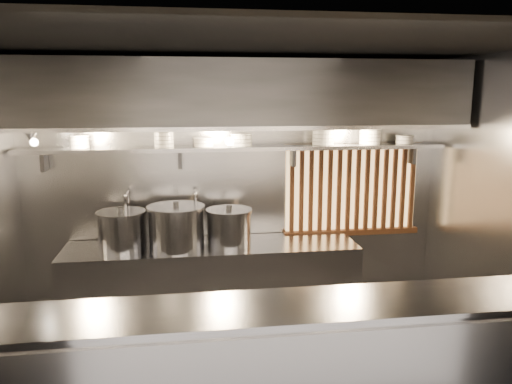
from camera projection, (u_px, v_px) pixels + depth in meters
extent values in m
plane|color=black|center=(256.00, 384.00, 4.26)|extent=(4.50, 4.50, 0.00)
plane|color=black|center=(256.00, 43.00, 3.72)|extent=(4.50, 4.50, 0.00)
plane|color=gray|center=(237.00, 190.00, 5.44)|extent=(4.50, 0.00, 4.50)
cube|color=#9D9DA2|center=(278.00, 308.00, 3.12)|extent=(4.50, 0.56, 0.03)
cube|color=#9D9DA2|center=(213.00, 286.00, 5.23)|extent=(3.00, 0.70, 0.90)
cube|color=#9D9DA2|center=(238.00, 148.00, 5.18)|extent=(4.40, 0.34, 0.04)
cube|color=#2D2D30|center=(240.00, 95.00, 4.86)|extent=(4.40, 0.80, 0.65)
cube|color=#9D9DA2|center=(245.00, 129.00, 4.53)|extent=(4.40, 0.03, 0.04)
cube|color=#FFC572|center=(351.00, 189.00, 5.61)|extent=(1.50, 0.02, 0.92)
cube|color=brown|center=(355.00, 146.00, 5.47)|extent=(1.56, 0.06, 0.06)
cube|color=brown|center=(351.00, 232.00, 5.66)|extent=(1.56, 0.06, 0.06)
cube|color=brown|center=(292.00, 192.00, 5.47)|extent=(0.04, 0.04, 0.92)
cube|color=brown|center=(301.00, 191.00, 5.48)|extent=(0.04, 0.04, 0.92)
cube|color=brown|center=(311.00, 191.00, 5.50)|extent=(0.04, 0.04, 0.92)
cube|color=brown|center=(320.00, 191.00, 5.51)|extent=(0.04, 0.04, 0.92)
cube|color=brown|center=(330.00, 191.00, 5.53)|extent=(0.04, 0.04, 0.92)
cube|color=brown|center=(339.00, 190.00, 5.54)|extent=(0.04, 0.04, 0.92)
cube|color=brown|center=(348.00, 190.00, 5.56)|extent=(0.04, 0.04, 0.92)
cube|color=brown|center=(358.00, 190.00, 5.57)|extent=(0.04, 0.04, 0.92)
cube|color=brown|center=(367.00, 189.00, 5.59)|extent=(0.04, 0.04, 0.92)
cube|color=brown|center=(376.00, 189.00, 5.60)|extent=(0.04, 0.04, 0.92)
cube|color=brown|center=(385.00, 189.00, 5.62)|extent=(0.04, 0.04, 0.92)
cube|color=brown|center=(394.00, 189.00, 5.63)|extent=(0.04, 0.04, 0.92)
cube|color=brown|center=(403.00, 188.00, 5.65)|extent=(0.04, 0.04, 0.92)
cube|color=brown|center=(412.00, 188.00, 5.66)|extent=(0.04, 0.04, 0.92)
cylinder|color=silver|center=(129.00, 213.00, 5.27)|extent=(0.03, 0.03, 0.48)
sphere|color=silver|center=(128.00, 191.00, 5.23)|extent=(0.04, 0.04, 0.04)
cylinder|color=silver|center=(127.00, 194.00, 5.10)|extent=(0.03, 0.26, 0.03)
sphere|color=silver|center=(125.00, 196.00, 4.98)|extent=(0.04, 0.04, 0.04)
cylinder|color=silver|center=(126.00, 203.00, 4.99)|extent=(0.03, 0.03, 0.14)
cylinder|color=silver|center=(196.00, 211.00, 5.37)|extent=(0.03, 0.03, 0.48)
sphere|color=silver|center=(195.00, 189.00, 5.33)|extent=(0.04, 0.04, 0.04)
cylinder|color=silver|center=(195.00, 192.00, 5.20)|extent=(0.03, 0.26, 0.03)
sphere|color=silver|center=(196.00, 194.00, 5.07)|extent=(0.04, 0.04, 0.04)
cylinder|color=silver|center=(196.00, 201.00, 5.09)|extent=(0.03, 0.03, 0.14)
cone|color=#9D9DA2|center=(31.00, 135.00, 4.42)|extent=(0.25, 0.27, 0.20)
sphere|color=#FFE0B2|center=(34.00, 142.00, 4.41)|extent=(0.07, 0.07, 0.07)
cylinder|color=#2D2D30|center=(33.00, 126.00, 4.50)|extent=(0.02, 0.22, 0.02)
cylinder|color=#2D2D30|center=(229.00, 134.00, 5.02)|extent=(0.01, 0.01, 0.12)
sphere|color=#FFE0B2|center=(229.00, 141.00, 5.03)|extent=(0.09, 0.09, 0.09)
cylinder|color=#9D9DA2|center=(177.00, 229.00, 5.01)|extent=(0.71, 0.71, 0.41)
cylinder|color=#9D9DA2|center=(176.00, 207.00, 4.96)|extent=(0.75, 0.75, 0.03)
cylinder|color=#2D2D30|center=(176.00, 204.00, 4.96)|extent=(0.06, 0.06, 0.04)
cylinder|color=#9D9DA2|center=(122.00, 232.00, 4.97)|extent=(0.60, 0.60, 0.36)
cylinder|color=#9D9DA2|center=(121.00, 213.00, 4.94)|extent=(0.64, 0.64, 0.03)
cylinder|color=#2D2D30|center=(121.00, 209.00, 4.93)|extent=(0.06, 0.06, 0.04)
cylinder|color=#9D9DA2|center=(229.00, 229.00, 5.12)|extent=(0.56, 0.56, 0.35)
cylinder|color=#9D9DA2|center=(229.00, 211.00, 5.08)|extent=(0.60, 0.60, 0.03)
cylinder|color=#2D2D30|center=(229.00, 207.00, 5.07)|extent=(0.06, 0.06, 0.04)
cylinder|color=silver|center=(80.00, 146.00, 4.95)|extent=(0.19, 0.19, 0.03)
cylinder|color=silver|center=(80.00, 143.00, 4.94)|extent=(0.19, 0.19, 0.03)
cylinder|color=silver|center=(79.00, 139.00, 4.93)|extent=(0.19, 0.19, 0.03)
cylinder|color=silver|center=(79.00, 136.00, 4.93)|extent=(0.20, 0.20, 0.01)
cylinder|color=silver|center=(164.00, 145.00, 5.06)|extent=(0.19, 0.19, 0.03)
cylinder|color=silver|center=(164.00, 141.00, 5.06)|extent=(0.19, 0.19, 0.03)
cylinder|color=silver|center=(164.00, 138.00, 5.05)|extent=(0.19, 0.19, 0.03)
cylinder|color=silver|center=(164.00, 134.00, 5.04)|extent=(0.19, 0.19, 0.03)
cylinder|color=silver|center=(164.00, 131.00, 5.04)|extent=(0.21, 0.21, 0.01)
cylinder|color=silver|center=(204.00, 145.00, 5.12)|extent=(0.20, 0.20, 0.03)
cylinder|color=silver|center=(204.00, 141.00, 5.11)|extent=(0.20, 0.20, 0.03)
cylinder|color=silver|center=(204.00, 138.00, 5.11)|extent=(0.22, 0.22, 0.01)
cylinder|color=silver|center=(241.00, 144.00, 5.17)|extent=(0.22, 0.22, 0.03)
cylinder|color=silver|center=(241.00, 140.00, 5.17)|extent=(0.22, 0.22, 0.03)
cylinder|color=silver|center=(241.00, 137.00, 5.16)|extent=(0.22, 0.22, 0.03)
cylinder|color=silver|center=(241.00, 134.00, 5.15)|extent=(0.23, 0.23, 0.01)
cylinder|color=silver|center=(323.00, 143.00, 5.30)|extent=(0.23, 0.23, 0.03)
cylinder|color=silver|center=(323.00, 139.00, 5.29)|extent=(0.23, 0.23, 0.03)
cylinder|color=silver|center=(323.00, 136.00, 5.28)|extent=(0.23, 0.23, 0.03)
cylinder|color=silver|center=(323.00, 132.00, 5.28)|extent=(0.23, 0.23, 0.03)
cylinder|color=silver|center=(323.00, 130.00, 5.27)|extent=(0.24, 0.24, 0.01)
cylinder|color=silver|center=(370.00, 142.00, 5.37)|extent=(0.22, 0.22, 0.03)
cylinder|color=silver|center=(370.00, 139.00, 5.36)|extent=(0.22, 0.22, 0.03)
cylinder|color=silver|center=(370.00, 135.00, 5.36)|extent=(0.22, 0.22, 0.03)
cylinder|color=silver|center=(370.00, 132.00, 5.35)|extent=(0.22, 0.22, 0.03)
cylinder|color=silver|center=(370.00, 129.00, 5.34)|extent=(0.24, 0.24, 0.01)
cylinder|color=silver|center=(404.00, 142.00, 5.43)|extent=(0.18, 0.18, 0.03)
cylinder|color=silver|center=(405.00, 138.00, 5.42)|extent=(0.18, 0.18, 0.03)
cylinder|color=silver|center=(405.00, 136.00, 5.41)|extent=(0.20, 0.20, 0.01)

